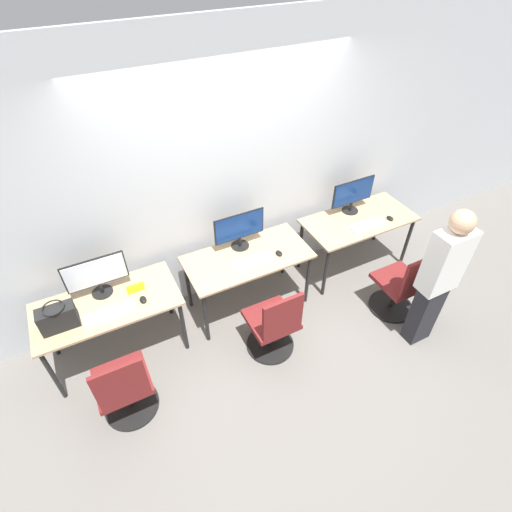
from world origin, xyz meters
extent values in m
plane|color=slate|center=(0.00, 0.00, 0.00)|extent=(20.00, 20.00, 0.00)
cube|color=#B7BCC1|center=(0.00, 0.75, 1.40)|extent=(12.00, 0.05, 2.80)
cube|color=tan|center=(-1.41, 0.31, 0.69)|extent=(1.28, 0.62, 0.02)
cylinder|color=black|center=(-2.00, 0.05, 0.34)|extent=(0.04, 0.04, 0.68)
cylinder|color=black|center=(-0.82, 0.05, 0.34)|extent=(0.04, 0.04, 0.68)
cylinder|color=black|center=(-2.00, 0.57, 0.34)|extent=(0.04, 0.04, 0.68)
cylinder|color=black|center=(-0.82, 0.57, 0.34)|extent=(0.04, 0.04, 0.68)
cylinder|color=black|center=(-1.41, 0.46, 0.71)|extent=(0.19, 0.19, 0.01)
cylinder|color=black|center=(-1.41, 0.46, 0.77)|extent=(0.04, 0.04, 0.11)
cube|color=black|center=(-1.41, 0.47, 0.96)|extent=(0.54, 0.01, 0.30)
cube|color=silver|center=(-1.41, 0.46, 0.96)|extent=(0.52, 0.01, 0.27)
cube|color=silver|center=(-1.41, 0.17, 0.72)|extent=(0.44, 0.15, 0.02)
ellipsoid|color=black|center=(-1.11, 0.19, 0.72)|extent=(0.06, 0.09, 0.03)
cylinder|color=black|center=(-1.48, -0.33, 0.01)|extent=(0.48, 0.48, 0.03)
cylinder|color=black|center=(-1.48, -0.33, 0.21)|extent=(0.04, 0.04, 0.36)
cube|color=maroon|center=(-1.48, -0.33, 0.41)|extent=(0.44, 0.44, 0.05)
cube|color=maroon|center=(-1.48, -0.53, 0.66)|extent=(0.40, 0.04, 0.44)
cube|color=tan|center=(0.00, 0.31, 0.69)|extent=(1.28, 0.62, 0.02)
cylinder|color=black|center=(-0.59, 0.05, 0.34)|extent=(0.04, 0.04, 0.68)
cylinder|color=black|center=(0.59, 0.05, 0.34)|extent=(0.04, 0.04, 0.68)
cylinder|color=black|center=(-0.59, 0.57, 0.34)|extent=(0.04, 0.04, 0.68)
cylinder|color=black|center=(0.59, 0.57, 0.34)|extent=(0.04, 0.04, 0.68)
cylinder|color=black|center=(0.00, 0.49, 0.71)|extent=(0.19, 0.19, 0.01)
cylinder|color=black|center=(0.00, 0.49, 0.77)|extent=(0.04, 0.04, 0.11)
cube|color=black|center=(0.00, 0.50, 0.96)|extent=(0.54, 0.01, 0.30)
cube|color=navy|center=(0.00, 0.49, 0.96)|extent=(0.52, 0.01, 0.27)
cube|color=silver|center=(0.00, 0.21, 0.72)|extent=(0.44, 0.15, 0.02)
ellipsoid|color=black|center=(0.30, 0.19, 0.72)|extent=(0.06, 0.09, 0.03)
cylinder|color=black|center=(-0.06, -0.31, 0.01)|extent=(0.48, 0.48, 0.03)
cylinder|color=black|center=(-0.06, -0.31, 0.21)|extent=(0.04, 0.04, 0.36)
cube|color=maroon|center=(-0.06, -0.31, 0.41)|extent=(0.44, 0.44, 0.05)
cube|color=maroon|center=(-0.06, -0.51, 0.66)|extent=(0.40, 0.04, 0.44)
cube|color=tan|center=(1.41, 0.31, 0.69)|extent=(1.28, 0.62, 0.02)
cylinder|color=black|center=(0.82, 0.05, 0.34)|extent=(0.04, 0.04, 0.68)
cylinder|color=black|center=(2.00, 0.05, 0.34)|extent=(0.04, 0.04, 0.68)
cylinder|color=black|center=(0.82, 0.57, 0.34)|extent=(0.04, 0.04, 0.68)
cylinder|color=black|center=(2.00, 0.57, 0.34)|extent=(0.04, 0.04, 0.68)
cylinder|color=black|center=(1.41, 0.49, 0.71)|extent=(0.19, 0.19, 0.01)
cylinder|color=black|center=(1.41, 0.49, 0.77)|extent=(0.04, 0.04, 0.11)
cube|color=black|center=(1.41, 0.49, 0.96)|extent=(0.54, 0.01, 0.30)
cube|color=navy|center=(1.41, 0.48, 0.96)|extent=(0.52, 0.01, 0.27)
cube|color=silver|center=(1.41, 0.17, 0.72)|extent=(0.44, 0.15, 0.02)
ellipsoid|color=black|center=(1.71, 0.15, 0.72)|extent=(0.06, 0.09, 0.03)
cylinder|color=black|center=(1.39, -0.47, 0.01)|extent=(0.48, 0.48, 0.03)
cylinder|color=black|center=(1.39, -0.47, 0.21)|extent=(0.04, 0.04, 0.36)
cube|color=maroon|center=(1.39, -0.47, 0.41)|extent=(0.44, 0.44, 0.05)
cube|color=maroon|center=(1.39, -0.67, 0.66)|extent=(0.40, 0.04, 0.44)
cube|color=#232328|center=(1.35, -0.89, 0.37)|extent=(0.25, 0.16, 0.74)
cube|color=white|center=(1.35, -0.89, 1.06)|extent=(0.36, 0.20, 0.64)
sphere|color=tan|center=(1.35, -0.89, 1.48)|extent=(0.21, 0.21, 0.21)
cube|color=black|center=(-1.80, 0.22, 0.82)|extent=(0.30, 0.14, 0.22)
torus|color=black|center=(-1.80, 0.22, 0.95)|extent=(0.18, 0.18, 0.01)
cube|color=yellow|center=(-1.13, 0.34, 0.75)|extent=(0.16, 0.03, 0.08)
camera|label=1|loc=(-1.30, -2.43, 3.40)|focal=28.00mm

